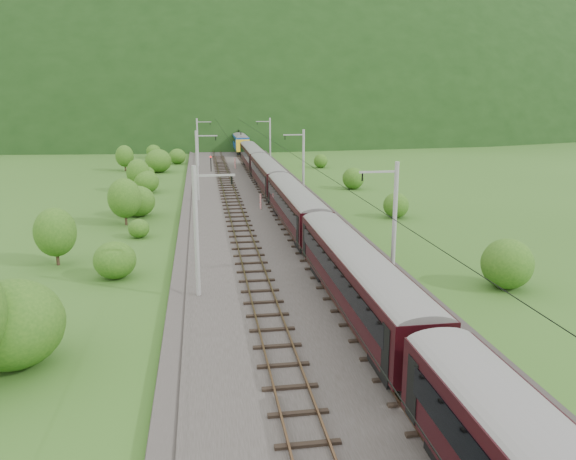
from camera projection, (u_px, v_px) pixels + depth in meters
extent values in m
plane|color=#2F551A|center=(298.00, 294.00, 35.58)|extent=(600.00, 600.00, 0.00)
cube|color=#38332D|center=(277.00, 250.00, 45.14)|extent=(14.00, 220.00, 0.30)
cube|color=brown|center=(238.00, 247.00, 44.60)|extent=(0.08, 220.00, 0.15)
cube|color=brown|center=(256.00, 246.00, 44.81)|extent=(0.08, 220.00, 0.15)
cube|color=black|center=(247.00, 248.00, 44.73)|extent=(2.40, 220.00, 0.12)
cube|color=brown|center=(297.00, 245.00, 45.31)|extent=(0.08, 220.00, 0.15)
cube|color=brown|center=(315.00, 244.00, 45.53)|extent=(0.08, 220.00, 0.15)
cube|color=black|center=(306.00, 246.00, 45.45)|extent=(2.40, 220.00, 0.12)
cylinder|color=gray|center=(196.00, 232.00, 33.63)|extent=(0.28, 0.28, 8.00)
cube|color=gray|center=(215.00, 175.00, 33.01)|extent=(2.40, 0.12, 0.12)
cylinder|color=black|center=(232.00, 180.00, 33.23)|extent=(0.10, 0.10, 0.50)
cylinder|color=gray|center=(197.00, 166.00, 64.35)|extent=(0.28, 0.28, 8.00)
cube|color=gray|center=(207.00, 136.00, 63.72)|extent=(2.40, 0.12, 0.12)
cylinder|color=black|center=(216.00, 138.00, 63.94)|extent=(0.10, 0.10, 0.50)
cylinder|color=gray|center=(198.00, 142.00, 95.07)|extent=(0.28, 0.28, 8.00)
cube|color=gray|center=(204.00, 122.00, 94.44)|extent=(2.40, 0.12, 0.12)
cylinder|color=black|center=(210.00, 124.00, 94.66)|extent=(0.10, 0.10, 0.50)
cylinder|color=gray|center=(198.00, 130.00, 125.78)|extent=(0.28, 0.28, 8.00)
cube|color=gray|center=(203.00, 115.00, 125.15)|extent=(2.40, 0.12, 0.12)
cylinder|color=black|center=(207.00, 116.00, 125.37)|extent=(0.10, 0.10, 0.50)
cylinder|color=gray|center=(198.00, 123.00, 156.50)|extent=(0.28, 0.28, 8.00)
cube|color=gray|center=(202.00, 111.00, 155.87)|extent=(2.40, 0.12, 0.12)
cylinder|color=black|center=(205.00, 112.00, 156.09)|extent=(0.10, 0.10, 0.50)
cylinder|color=gray|center=(394.00, 225.00, 35.48)|extent=(0.28, 0.28, 8.00)
cube|color=gray|center=(378.00, 172.00, 34.50)|extent=(2.40, 0.12, 0.12)
cylinder|color=black|center=(362.00, 177.00, 34.42)|extent=(0.10, 0.10, 0.50)
cylinder|color=gray|center=(303.00, 164.00, 66.20)|extent=(0.28, 0.28, 8.00)
cube|color=gray|center=(293.00, 135.00, 65.21)|extent=(2.40, 0.12, 0.12)
cylinder|color=black|center=(285.00, 137.00, 65.14)|extent=(0.10, 0.10, 0.50)
cylinder|color=gray|center=(270.00, 141.00, 96.92)|extent=(0.28, 0.28, 8.00)
cube|color=gray|center=(263.00, 121.00, 95.93)|extent=(2.40, 0.12, 0.12)
cylinder|color=black|center=(257.00, 123.00, 95.85)|extent=(0.10, 0.10, 0.50)
cylinder|color=gray|center=(253.00, 130.00, 127.63)|extent=(0.28, 0.28, 8.00)
cube|color=gray|center=(247.00, 115.00, 126.65)|extent=(2.40, 0.12, 0.12)
cylinder|color=black|center=(243.00, 116.00, 126.57)|extent=(0.10, 0.10, 0.50)
cylinder|color=gray|center=(242.00, 123.00, 158.35)|extent=(0.28, 0.28, 8.00)
cube|color=gray|center=(238.00, 110.00, 157.36)|extent=(2.40, 0.12, 0.12)
cylinder|color=black|center=(234.00, 112.00, 157.28)|extent=(0.10, 0.10, 0.50)
cylinder|color=black|center=(245.00, 164.00, 43.13)|extent=(0.03, 198.00, 0.03)
cylinder|color=black|center=(307.00, 163.00, 43.85)|extent=(0.03, 198.00, 0.03)
ellipsoid|color=black|center=(211.00, 118.00, 285.15)|extent=(504.00, 360.00, 244.00)
cube|color=black|center=(357.00, 277.00, 30.52)|extent=(2.56, 19.42, 2.65)
cylinder|color=slate|center=(358.00, 256.00, 30.24)|extent=(2.56, 19.33, 2.56)
cube|color=black|center=(334.00, 272.00, 30.25)|extent=(0.05, 17.09, 1.02)
cube|color=black|center=(380.00, 270.00, 30.64)|extent=(0.05, 17.09, 1.02)
cube|color=black|center=(398.00, 363.00, 24.40)|extent=(1.94, 2.83, 0.79)
cube|color=black|center=(328.00, 269.00, 37.46)|extent=(1.94, 2.83, 0.79)
cube|color=black|center=(295.00, 205.00, 50.03)|extent=(2.56, 19.42, 2.65)
cylinder|color=slate|center=(295.00, 192.00, 49.75)|extent=(2.56, 19.33, 2.56)
cube|color=black|center=(281.00, 202.00, 49.76)|extent=(0.05, 17.09, 1.02)
cube|color=black|center=(309.00, 201.00, 50.15)|extent=(0.05, 17.09, 1.02)
cube|color=black|center=(309.00, 243.00, 43.91)|extent=(1.94, 2.83, 0.79)
cube|color=black|center=(284.00, 209.00, 56.96)|extent=(1.94, 2.83, 0.79)
cube|color=black|center=(268.00, 174.00, 69.54)|extent=(2.56, 19.42, 2.65)
cylinder|color=slate|center=(268.00, 164.00, 69.26)|extent=(2.56, 19.33, 2.56)
cube|color=black|center=(257.00, 171.00, 69.27)|extent=(0.05, 17.09, 1.02)
cube|color=black|center=(278.00, 171.00, 69.66)|extent=(0.05, 17.09, 1.02)
cube|color=black|center=(275.00, 197.00, 63.42)|extent=(1.94, 2.83, 0.79)
cube|color=black|center=(262.00, 179.00, 76.47)|extent=(1.94, 2.83, 0.79)
cube|color=black|center=(253.00, 156.00, 89.05)|extent=(2.56, 19.42, 2.65)
cylinder|color=slate|center=(253.00, 149.00, 88.76)|extent=(2.56, 19.33, 2.56)
cube|color=black|center=(244.00, 154.00, 88.78)|extent=(0.05, 17.09, 1.02)
cube|color=black|center=(261.00, 154.00, 89.17)|extent=(0.05, 17.09, 1.02)
cube|color=black|center=(257.00, 173.00, 82.93)|extent=(1.94, 2.83, 0.79)
cube|color=black|center=(249.00, 162.00, 95.98)|extent=(1.94, 2.83, 0.79)
cube|color=#134299|center=(240.00, 141.00, 116.18)|extent=(2.56, 15.89, 2.65)
cylinder|color=slate|center=(240.00, 136.00, 115.90)|extent=(2.56, 15.81, 2.56)
cube|color=black|center=(234.00, 140.00, 115.91)|extent=(0.05, 13.99, 1.02)
cube|color=black|center=(246.00, 140.00, 116.30)|extent=(0.05, 13.99, 1.02)
cube|color=black|center=(242.00, 152.00, 111.25)|extent=(1.94, 2.83, 0.79)
cube|color=black|center=(238.00, 147.00, 121.93)|extent=(1.94, 2.83, 0.79)
cube|color=yellow|center=(237.00, 139.00, 123.66)|extent=(2.61, 0.50, 2.38)
cube|color=yellow|center=(243.00, 146.00, 108.79)|extent=(2.61, 0.50, 2.38)
cube|color=black|center=(239.00, 132.00, 118.63)|extent=(0.08, 1.60, 0.79)
cylinder|color=red|center=(235.00, 163.00, 92.55)|extent=(0.18, 0.18, 1.71)
cylinder|color=red|center=(261.00, 201.00, 60.10)|extent=(0.17, 0.17, 1.63)
cylinder|color=black|center=(211.00, 164.00, 88.84)|extent=(0.16, 0.16, 2.25)
sphere|color=red|center=(211.00, 157.00, 88.56)|extent=(0.27, 0.27, 0.27)
ellipsoid|color=#285416|center=(13.00, 324.00, 25.76)|extent=(4.63, 4.63, 4.17)
ellipsoid|color=#285416|center=(115.00, 260.00, 38.37)|extent=(2.89, 2.89, 2.60)
ellipsoid|color=#285416|center=(139.00, 228.00, 49.33)|extent=(1.85, 1.85, 1.67)
ellipsoid|color=#285416|center=(138.00, 201.00, 57.72)|extent=(3.54, 3.54, 3.18)
ellipsoid|color=#285416|center=(146.00, 182.00, 71.47)|extent=(3.18, 3.18, 2.86)
ellipsoid|color=#285416|center=(147.00, 173.00, 82.19)|extent=(2.17, 2.17, 1.96)
ellipsoid|color=#285416|center=(158.00, 161.00, 89.76)|extent=(4.16, 4.16, 3.75)
ellipsoid|color=#285416|center=(177.00, 156.00, 100.69)|extent=(3.05, 3.05, 2.74)
ellipsoid|color=#285416|center=(154.00, 151.00, 110.40)|extent=(2.86, 2.86, 2.57)
ellipsoid|color=#285416|center=(171.00, 144.00, 122.77)|extent=(3.53, 3.53, 3.18)
cylinder|color=black|center=(57.00, 250.00, 41.34)|extent=(0.24, 0.24, 2.36)
ellipsoid|color=#285416|center=(55.00, 232.00, 41.02)|extent=(3.03, 3.03, 3.64)
cylinder|color=black|center=(126.00, 212.00, 53.96)|extent=(0.24, 0.24, 2.48)
ellipsoid|color=#285416|center=(125.00, 198.00, 53.62)|extent=(3.19, 3.19, 3.83)
cylinder|color=black|center=(139.00, 183.00, 72.24)|extent=(0.24, 0.24, 2.31)
ellipsoid|color=#285416|center=(138.00, 173.00, 71.93)|extent=(2.97, 2.97, 3.56)
cylinder|color=black|center=(125.00, 164.00, 91.75)|extent=(0.24, 0.24, 2.28)
ellipsoid|color=#285416|center=(125.00, 156.00, 91.44)|extent=(2.93, 2.93, 3.52)
ellipsoid|color=#285416|center=(507.00, 266.00, 36.36)|extent=(3.32, 3.32, 2.99)
ellipsoid|color=#285416|center=(396.00, 207.00, 57.16)|extent=(2.60, 2.60, 2.34)
ellipsoid|color=#285416|center=(353.00, 179.00, 74.29)|extent=(2.87, 2.87, 2.59)
ellipsoid|color=#285416|center=(321.00, 162.00, 95.53)|extent=(2.36, 2.36, 2.12)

